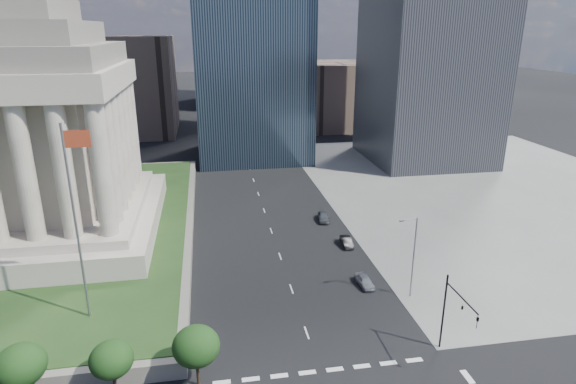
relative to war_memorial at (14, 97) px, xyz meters
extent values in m
plane|color=black|center=(34.00, 52.00, -21.40)|extent=(500.00, 500.00, 0.00)
cube|color=slate|center=(80.00, 12.00, -21.38)|extent=(68.00, 90.00, 0.03)
cylinder|color=slate|center=(12.00, -24.00, -9.50)|extent=(0.24, 0.24, 20.00)
cube|color=#98351B|center=(13.20, -24.00, -1.00)|extent=(2.40, 0.05, 1.60)
cube|color=black|center=(36.00, 47.00, 8.60)|extent=(26.00, 26.00, 60.00)
cube|color=#503E36|center=(66.00, 82.00, -11.40)|extent=(20.00, 30.00, 20.00)
cube|color=#503E36|center=(4.00, 82.00, -7.40)|extent=(24.00, 30.00, 28.00)
cylinder|color=black|center=(46.50, -32.50, -17.40)|extent=(0.18, 0.18, 8.00)
cylinder|color=black|center=(46.50, -35.25, -14.20)|extent=(0.14, 5.50, 0.14)
cube|color=black|center=(46.50, -38.00, -15.00)|extent=(0.30, 0.30, 1.10)
cylinder|color=slate|center=(47.50, -23.00, -16.40)|extent=(0.16, 0.16, 10.00)
cylinder|color=slate|center=(46.60, -23.00, -11.60)|extent=(1.80, 0.12, 0.12)
cube|color=slate|center=(45.70, -23.00, -11.70)|extent=(0.50, 0.22, 0.14)
imported|color=gray|center=(43.00, -19.73, -20.75)|extent=(3.89, 1.77, 1.29)
imported|color=black|center=(44.05, -8.24, -20.78)|extent=(1.48, 3.84, 1.25)
imported|color=#505357|center=(43.00, 1.65, -20.69)|extent=(2.22, 4.36, 1.42)
camera|label=1|loc=(24.90, -69.58, 8.45)|focal=30.00mm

